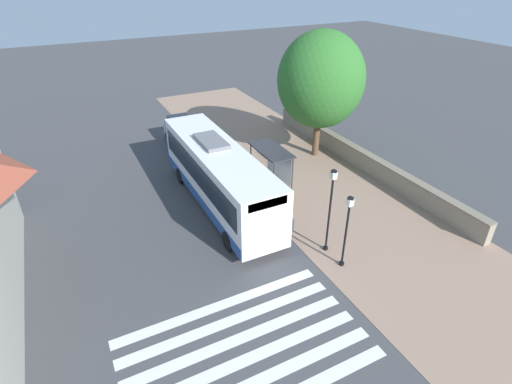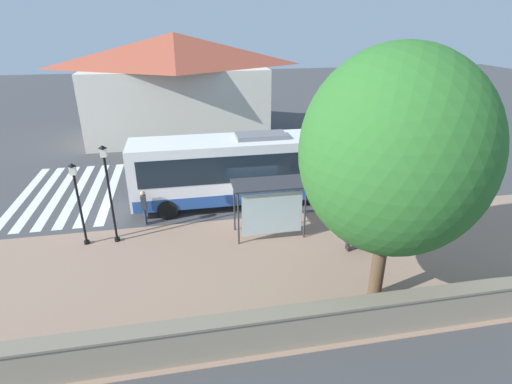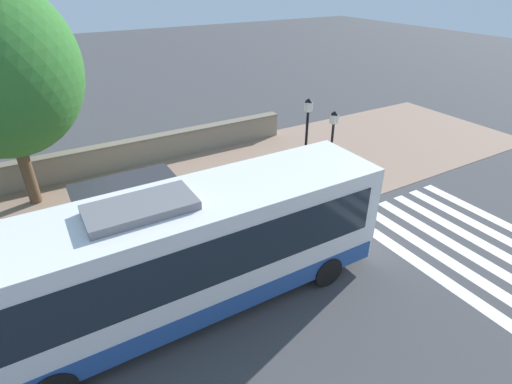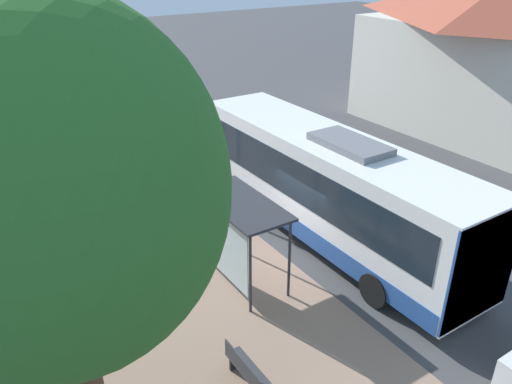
{
  "view_description": "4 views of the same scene",
  "coord_description": "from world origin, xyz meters",
  "px_view_note": "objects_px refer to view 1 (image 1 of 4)",
  "views": [
    {
      "loc": [
        9.1,
        19.02,
        12.51
      ],
      "look_at": [
        1.09,
        3.22,
        2.16
      ],
      "focal_mm": 28.0,
      "sensor_mm": 36.0,
      "label": 1
    },
    {
      "loc": [
        -17.58,
        3.34,
        9.32
      ],
      "look_at": [
        -0.55,
        0.08,
        1.65
      ],
      "focal_mm": 28.0,
      "sensor_mm": 36.0,
      "label": 2
    },
    {
      "loc": [
        10.29,
        -2.39,
        8.62
      ],
      "look_at": [
        0.43,
        3.42,
        2.22
      ],
      "focal_mm": 28.0,
      "sensor_mm": 36.0,
      "label": 3
    },
    {
      "loc": [
        -8.16,
        -10.98,
        9.06
      ],
      "look_at": [
        0.7,
        2.64,
        1.02
      ],
      "focal_mm": 35.0,
      "sensor_mm": 36.0,
      "label": 4
    }
  ],
  "objects_px": {
    "bus_shelter": "(273,156)",
    "parked_car_behind_bus": "(182,132)",
    "street_lamp_far": "(330,204)",
    "shade_tree": "(321,80)",
    "street_lamp_near": "(347,225)",
    "bus": "(219,175)",
    "pedestrian": "(290,228)",
    "bench": "(272,152)"
  },
  "relations": [
    {
      "from": "street_lamp_near",
      "to": "street_lamp_far",
      "type": "relative_size",
      "value": 0.85
    },
    {
      "from": "pedestrian",
      "to": "bus",
      "type": "bearing_deg",
      "value": -72.55
    },
    {
      "from": "bus",
      "to": "street_lamp_near",
      "type": "xyz_separation_m",
      "value": [
        -3.04,
        7.66,
        0.32
      ]
    },
    {
      "from": "bus",
      "to": "street_lamp_near",
      "type": "height_order",
      "value": "street_lamp_near"
    },
    {
      "from": "shade_tree",
      "to": "bus",
      "type": "bearing_deg",
      "value": 19.91
    },
    {
      "from": "bench",
      "to": "shade_tree",
      "type": "bearing_deg",
      "value": 163.39
    },
    {
      "from": "shade_tree",
      "to": "street_lamp_near",
      "type": "bearing_deg",
      "value": 61.67
    },
    {
      "from": "street_lamp_far",
      "to": "street_lamp_near",
      "type": "bearing_deg",
      "value": 89.7
    },
    {
      "from": "street_lamp_far",
      "to": "bus",
      "type": "bearing_deg",
      "value": -64.39
    },
    {
      "from": "bench",
      "to": "parked_car_behind_bus",
      "type": "bearing_deg",
      "value": -47.62
    },
    {
      "from": "bench",
      "to": "shade_tree",
      "type": "height_order",
      "value": "shade_tree"
    },
    {
      "from": "bus",
      "to": "bus_shelter",
      "type": "xyz_separation_m",
      "value": [
        -3.83,
        -0.5,
        0.16
      ]
    },
    {
      "from": "bus_shelter",
      "to": "street_lamp_near",
      "type": "xyz_separation_m",
      "value": [
        0.79,
        8.16,
        0.16
      ]
    },
    {
      "from": "bus",
      "to": "bus_shelter",
      "type": "height_order",
      "value": "bus"
    },
    {
      "from": "bus_shelter",
      "to": "street_lamp_far",
      "type": "relative_size",
      "value": 0.73
    },
    {
      "from": "pedestrian",
      "to": "street_lamp_near",
      "type": "xyz_separation_m",
      "value": [
        -1.41,
        2.48,
        1.23
      ]
    },
    {
      "from": "bus",
      "to": "shade_tree",
      "type": "distance_m",
      "value": 10.11
    },
    {
      "from": "bench",
      "to": "street_lamp_near",
      "type": "xyz_separation_m",
      "value": [
        2.72,
        11.82,
        1.81
      ]
    },
    {
      "from": "pedestrian",
      "to": "bench",
      "type": "xyz_separation_m",
      "value": [
        -4.14,
        -9.34,
        -0.57
      ]
    },
    {
      "from": "pedestrian",
      "to": "street_lamp_far",
      "type": "bearing_deg",
      "value": 140.25
    },
    {
      "from": "bus",
      "to": "bench",
      "type": "relative_size",
      "value": 7.55
    },
    {
      "from": "pedestrian",
      "to": "street_lamp_far",
      "type": "relative_size",
      "value": 0.39
    },
    {
      "from": "bus",
      "to": "parked_car_behind_bus",
      "type": "relative_size",
      "value": 2.82
    },
    {
      "from": "street_lamp_near",
      "to": "street_lamp_far",
      "type": "distance_m",
      "value": 1.36
    },
    {
      "from": "pedestrian",
      "to": "parked_car_behind_bus",
      "type": "bearing_deg",
      "value": -86.91
    },
    {
      "from": "pedestrian",
      "to": "bench",
      "type": "height_order",
      "value": "pedestrian"
    },
    {
      "from": "bus_shelter",
      "to": "parked_car_behind_bus",
      "type": "bearing_deg",
      "value": -71.7
    },
    {
      "from": "street_lamp_far",
      "to": "parked_car_behind_bus",
      "type": "height_order",
      "value": "street_lamp_far"
    },
    {
      "from": "bus",
      "to": "shade_tree",
      "type": "xyz_separation_m",
      "value": [
        -8.91,
        -3.23,
        3.53
      ]
    },
    {
      "from": "pedestrian",
      "to": "shade_tree",
      "type": "distance_m",
      "value": 11.97
    },
    {
      "from": "bus_shelter",
      "to": "parked_car_behind_bus",
      "type": "height_order",
      "value": "bus_shelter"
    },
    {
      "from": "shade_tree",
      "to": "bus_shelter",
      "type": "bearing_deg",
      "value": 28.2
    },
    {
      "from": "bus_shelter",
      "to": "shade_tree",
      "type": "height_order",
      "value": "shade_tree"
    },
    {
      "from": "street_lamp_far",
      "to": "parked_car_behind_bus",
      "type": "relative_size",
      "value": 1.09
    },
    {
      "from": "bus",
      "to": "street_lamp_far",
      "type": "bearing_deg",
      "value": 115.61
    },
    {
      "from": "street_lamp_far",
      "to": "shade_tree",
      "type": "relative_size",
      "value": 0.52
    },
    {
      "from": "shade_tree",
      "to": "parked_car_behind_bus",
      "type": "distance_m",
      "value": 11.21
    },
    {
      "from": "parked_car_behind_bus",
      "to": "street_lamp_far",
      "type": "bearing_deg",
      "value": 97.92
    },
    {
      "from": "bus_shelter",
      "to": "pedestrian",
      "type": "distance_m",
      "value": 6.19
    },
    {
      "from": "street_lamp_far",
      "to": "shade_tree",
      "type": "xyz_separation_m",
      "value": [
        -5.86,
        -9.58,
        2.82
      ]
    },
    {
      "from": "street_lamp_far",
      "to": "shade_tree",
      "type": "height_order",
      "value": "shade_tree"
    },
    {
      "from": "pedestrian",
      "to": "street_lamp_far",
      "type": "xyz_separation_m",
      "value": [
        -1.42,
        1.18,
        1.62
      ]
    }
  ]
}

